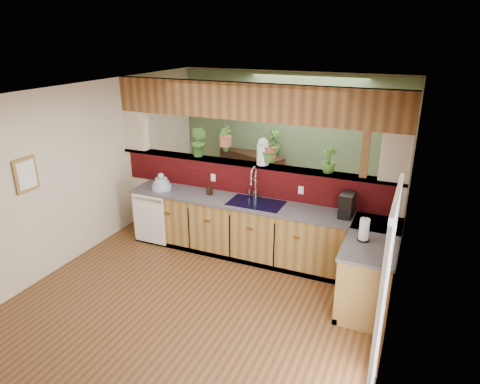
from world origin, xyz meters
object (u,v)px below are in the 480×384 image
at_px(soap_dispenser, 209,190).
at_px(paper_towel, 364,230).
at_px(glass_jar, 263,151).
at_px(faucet, 254,181).
at_px(coffee_maker, 347,206).
at_px(shelving_console, 251,176).
at_px(dish_stack, 161,184).

bearing_deg(soap_dispenser, paper_towel, -14.76).
relative_size(paper_towel, glass_jar, 0.74).
xyz_separation_m(faucet, soap_dispenser, (-0.70, -0.12, -0.19)).
bearing_deg(paper_towel, glass_jar, 149.79).
bearing_deg(coffee_maker, glass_jar, 169.76).
distance_m(soap_dispenser, paper_towel, 2.52).
bearing_deg(soap_dispenser, shelving_console, 95.12).
bearing_deg(shelving_console, glass_jar, -40.43).
distance_m(glass_jar, shelving_console, 2.39).
height_order(faucet, coffee_maker, faucet).
relative_size(faucet, shelving_console, 0.35).
relative_size(faucet, glass_jar, 1.26).
distance_m(paper_towel, glass_jar, 2.03).
bearing_deg(soap_dispenser, coffee_maker, 0.15).
bearing_deg(glass_jar, coffee_maker, -13.83).
xyz_separation_m(dish_stack, paper_towel, (3.26, -0.55, 0.05)).
bearing_deg(coffee_maker, shelving_console, 139.58).
xyz_separation_m(soap_dispenser, glass_jar, (0.75, 0.34, 0.61)).
height_order(dish_stack, soap_dispenser, dish_stack).
xyz_separation_m(soap_dispenser, coffee_maker, (2.11, 0.01, 0.07)).
bearing_deg(dish_stack, paper_towel, -9.58).
relative_size(soap_dispenser, coffee_maker, 0.52).
bearing_deg(dish_stack, soap_dispenser, 6.43).
relative_size(faucet, soap_dispenser, 3.01).
distance_m(soap_dispenser, glass_jar, 1.03).
height_order(dish_stack, glass_jar, glass_jar).
xyz_separation_m(faucet, glass_jar, (0.05, 0.22, 0.42)).
relative_size(glass_jar, shelving_console, 0.28).
height_order(faucet, dish_stack, faucet).
height_order(dish_stack, shelving_console, dish_stack).
xyz_separation_m(coffee_maker, shelving_console, (-2.31, 2.24, -0.55)).
xyz_separation_m(paper_towel, glass_jar, (-1.69, 0.98, 0.56)).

